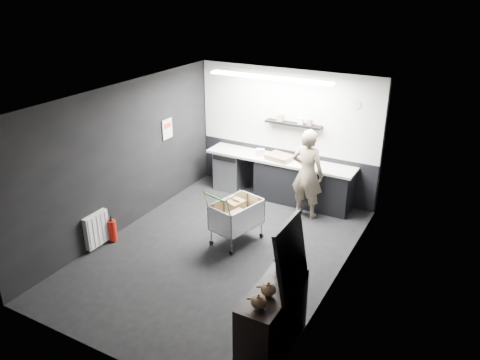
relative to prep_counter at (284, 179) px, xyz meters
The scene contains 22 objects.
floor 2.47m from the prep_counter, 93.20° to the right, with size 5.50×5.50×0.00m, color black.
ceiling 3.30m from the prep_counter, 93.20° to the right, with size 5.50×5.50×0.00m, color silver.
wall_back 0.96m from the prep_counter, 112.30° to the left, with size 5.50×5.50×0.00m, color black.
wall_front 5.25m from the prep_counter, 91.50° to the right, with size 5.50×5.50×0.00m, color black.
wall_left 3.35m from the prep_counter, 131.43° to the right, with size 5.50×5.50×0.00m, color black.
wall_right 3.18m from the prep_counter, 52.38° to the right, with size 5.50×5.50×0.00m, color black.
kitchen_wall_panel 1.43m from the prep_counter, 113.58° to the left, with size 3.95×0.02×1.70m, color silver.
dado_panel 0.34m from the prep_counter, 113.58° to the left, with size 3.95×0.02×1.00m, color black.
floating_shelf 1.18m from the prep_counter, 72.13° to the left, with size 1.20×0.22×0.04m, color black.
wall_clock 2.13m from the prep_counter, 13.36° to the left, with size 0.20×0.20×0.03m, color silver.
poster 2.63m from the prep_counter, 152.11° to the right, with size 0.02×0.30×0.40m, color silver.
poster_red_band 2.66m from the prep_counter, 152.05° to the right, with size 0.01×0.22×0.10m, color red.
radiator 3.92m from the prep_counter, 122.01° to the right, with size 0.10×0.50×0.60m, color silver.
ceiling_strip 2.29m from the prep_counter, 103.37° to the right, with size 2.40×0.20×0.04m, color white.
prep_counter is the anchor object (origin of this frame).
person 0.91m from the prep_counter, 34.25° to the right, with size 0.65×0.43×1.78m, color #B8AD92.
shopping_cart 1.98m from the prep_counter, 91.43° to the right, with size 0.78×1.08×1.05m.
sideboard 4.34m from the prep_counter, 67.97° to the right, with size 0.52×1.22×1.83m.
fire_extinguisher 3.64m from the prep_counter, 123.11° to the right, with size 0.15×0.15×0.49m.
cardboard_box 0.51m from the prep_counter, 153.84° to the right, with size 0.51×0.39×0.10m, color olive.
pink_tub 0.66m from the prep_counter, ahead, with size 0.22×0.22×0.22m, color beige.
white_container 0.76m from the prep_counter, behind, with size 0.17×0.13×0.15m, color silver.
Camera 1 is at (3.62, -5.90, 4.38)m, focal length 35.00 mm.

